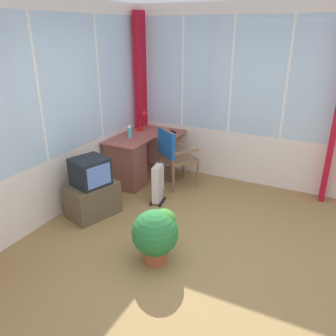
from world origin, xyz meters
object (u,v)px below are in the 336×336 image
desk_lamp (144,117)px  potted_plant (156,233)px  desk (128,162)px  spray_bottle (130,131)px  space_heater (158,183)px  wooden_armchair (172,151)px  tv_on_stand (92,191)px  tv_remote (173,132)px

desk_lamp → potted_plant: desk_lamp is taller
desk → spray_bottle: size_ratio=5.76×
spray_bottle → space_heater: spray_bottle is taller
desk_lamp → wooden_armchair: size_ratio=0.35×
space_heater → potted_plant: size_ratio=0.96×
desk_lamp → potted_plant: (-2.17, -1.40, -0.61)m
tv_on_stand → potted_plant: bearing=-111.4°
space_heater → desk_lamp: bearing=38.7°
desk → tv_on_stand: size_ratio=1.53×
wooden_armchair → potted_plant: bearing=-158.8°
desk_lamp → tv_on_stand: desk_lamp is taller
desk_lamp → space_heater: (-0.96, -0.77, -0.67)m
desk → potted_plant: 2.00m
tv_remote → desk: bearing=-178.4°
desk_lamp → wooden_armchair: (-0.39, -0.71, -0.36)m
desk → tv_on_stand: (-1.02, -0.09, -0.04)m
tv_remote → spray_bottle: (-0.55, 0.49, 0.09)m
spray_bottle → space_heater: bearing=-122.0°
tv_on_stand → space_heater: tv_on_stand is taller
desk → wooden_armchair: (0.27, -0.64, 0.19)m
spray_bottle → potted_plant: spray_bottle is taller
desk → potted_plant: size_ratio=2.07×
wooden_armchair → spray_bottle: bearing=97.3°
potted_plant → space_heater: bearing=27.4°
tv_on_stand → potted_plant: tv_on_stand is taller
desk → tv_remote: bearing=-30.3°
tv_on_stand → space_heater: bearing=-40.2°
potted_plant → tv_on_stand: bearing=68.6°
space_heater → potted_plant: (-1.21, -0.63, 0.06)m
tv_on_stand → potted_plant: 1.33m
tv_remote → space_heater: bearing=-133.5°
wooden_armchair → tv_on_stand: 1.42m
desk → desk_lamp: bearing=6.3°
tv_on_stand → desk_lamp: bearing=5.4°
tv_remote → spray_bottle: 0.75m
desk_lamp → potted_plant: size_ratio=0.55×
desk → desk_lamp: (0.67, 0.07, 0.55)m
spray_bottle → potted_plant: size_ratio=0.36×
spray_bottle → wooden_armchair: 0.75m
desk_lamp → desk: bearing=-173.7°
desk_lamp → tv_on_stand: 1.79m
spray_bottle → tv_on_stand: (-1.20, -0.15, -0.49)m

